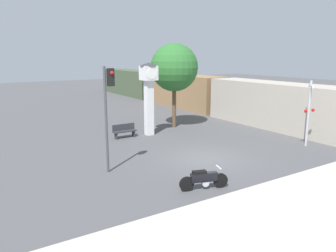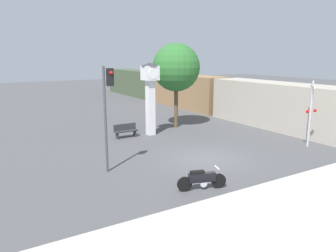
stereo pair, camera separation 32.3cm
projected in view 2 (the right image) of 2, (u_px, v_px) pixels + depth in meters
The scene contains 9 objects.
ground_plane at pixel (206, 158), 17.56m from camera, with size 120.00×120.00×0.00m, color #4C4C4F.
sidewalk_strip at pixel (333, 211), 11.49m from camera, with size 36.00×6.00×0.10m.
motorcycle at pixel (202, 179), 13.37m from camera, with size 2.03×0.77×0.93m.
clock_tower at pixel (150, 88), 22.13m from camera, with size 1.16×1.16×4.94m.
freight_train at pixel (185, 90), 35.23m from camera, with size 2.80×36.89×3.40m.
traffic_light at pixel (107, 101), 14.93m from camera, with size 0.50×0.35×4.94m.
railroad_crossing_signal at pixel (311, 111), 19.39m from camera, with size 0.90×0.82×3.97m.
street_tree at pixel (176, 68), 24.26m from camera, with size 3.55×3.55×6.30m.
bench at pixel (126, 130), 21.91m from camera, with size 1.60×0.44×0.92m.
Camera 2 is at (-10.44, -13.32, 5.41)m, focal length 35.00 mm.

